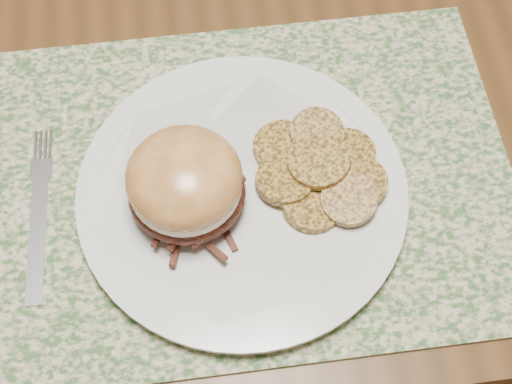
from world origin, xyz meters
TOP-DOWN VIEW (x-y plane):
  - ground at (0.00, 0.00)m, footprint 3.50×3.50m
  - dining_table at (0.00, 0.00)m, footprint 1.50×0.90m
  - placemat at (0.19, -0.26)m, footprint 0.45×0.33m
  - dinner_plate at (0.18, -0.27)m, footprint 0.26×0.26m
  - pork_sandwich at (0.13, -0.28)m, footprint 0.10×0.10m
  - roasted_potatoes at (0.24, -0.27)m, footprint 0.13×0.13m
  - fork at (0.01, -0.27)m, footprint 0.02×0.16m

SIDE VIEW (x-z plane):
  - ground at x=0.00m, z-range 0.00..0.00m
  - dining_table at x=0.00m, z-range 0.30..1.05m
  - placemat at x=0.19m, z-range 0.75..0.75m
  - fork at x=0.01m, z-range 0.75..0.76m
  - dinner_plate at x=0.18m, z-range 0.75..0.77m
  - roasted_potatoes at x=0.24m, z-range 0.76..0.79m
  - pork_sandwich at x=0.13m, z-range 0.77..0.84m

